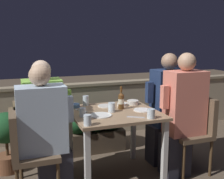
% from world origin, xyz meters
% --- Properties ---
extents(ground_plane, '(16.00, 16.00, 0.00)m').
position_xyz_m(ground_plane, '(0.00, 0.00, 0.00)').
color(ground_plane, brown).
extents(parapet_wall, '(9.00, 0.18, 0.81)m').
position_xyz_m(parapet_wall, '(0.00, 1.39, 0.41)').
color(parapet_wall, gray).
rests_on(parapet_wall, ground_plane).
extents(dining_table, '(0.88, 0.84, 0.73)m').
position_xyz_m(dining_table, '(0.00, 0.00, 0.63)').
color(dining_table, '#937556').
rests_on(dining_table, ground_plane).
extents(planter_hedge, '(0.79, 0.47, 0.60)m').
position_xyz_m(planter_hedge, '(0.01, 0.80, 0.34)').
color(planter_hedge, brown).
rests_on(planter_hedge, ground_plane).
extents(chair_left_near, '(0.41, 0.40, 0.85)m').
position_xyz_m(chair_left_near, '(-0.90, -0.13, 0.52)').
color(chair_left_near, brown).
rests_on(chair_left_near, ground_plane).
extents(person_blue_shirt, '(0.50, 0.26, 1.26)m').
position_xyz_m(person_blue_shirt, '(-0.71, -0.13, 0.63)').
color(person_blue_shirt, '#282833').
rests_on(person_blue_shirt, ground_plane).
extents(chair_left_far, '(0.41, 0.40, 0.85)m').
position_xyz_m(chair_left_far, '(-0.86, 0.15, 0.52)').
color(chair_left_far, brown).
rests_on(chair_left_far, ground_plane).
extents(person_green_blouse, '(0.47, 0.26, 1.27)m').
position_xyz_m(person_green_blouse, '(-0.67, 0.15, 0.64)').
color(person_green_blouse, '#282833').
rests_on(person_green_blouse, ground_plane).
extents(chair_right_near, '(0.41, 0.40, 0.85)m').
position_xyz_m(chair_right_near, '(0.90, -0.16, 0.52)').
color(chair_right_near, brown).
rests_on(chair_right_near, ground_plane).
extents(person_coral_top, '(0.49, 0.26, 1.33)m').
position_xyz_m(person_coral_top, '(0.71, -0.16, 0.67)').
color(person_coral_top, '#282833').
rests_on(person_coral_top, ground_plane).
extents(chair_right_far, '(0.41, 0.40, 0.85)m').
position_xyz_m(chair_right_far, '(0.90, 0.17, 0.52)').
color(chair_right_far, brown).
rests_on(chair_right_far, ground_plane).
extents(person_navy_jumper, '(0.47, 0.26, 1.31)m').
position_xyz_m(person_navy_jumper, '(0.71, 0.17, 0.66)').
color(person_navy_jumper, '#282833').
rests_on(person_navy_jumper, ground_plane).
extents(beer_bottle, '(0.06, 0.06, 0.25)m').
position_xyz_m(beer_bottle, '(0.11, 0.07, 0.83)').
color(beer_bottle, brown).
rests_on(beer_bottle, dining_table).
extents(plate_0, '(0.22, 0.22, 0.01)m').
position_xyz_m(plate_0, '(-0.18, -0.10, 0.74)').
color(plate_0, white).
rests_on(plate_0, dining_table).
extents(plate_1, '(0.18, 0.18, 0.01)m').
position_xyz_m(plate_1, '(0.29, -0.06, 0.74)').
color(plate_1, white).
rests_on(plate_1, dining_table).
extents(plate_2, '(0.18, 0.18, 0.01)m').
position_xyz_m(plate_2, '(-0.01, 0.23, 0.74)').
color(plate_2, silver).
rests_on(plate_2, dining_table).
extents(bowl_0, '(0.12, 0.12, 0.04)m').
position_xyz_m(bowl_0, '(-0.35, 0.31, 0.75)').
color(bowl_0, '#4C709E').
rests_on(bowl_0, dining_table).
extents(bowl_1, '(0.13, 0.13, 0.05)m').
position_xyz_m(bowl_1, '(0.31, 0.22, 0.76)').
color(bowl_1, beige).
rests_on(bowl_1, dining_table).
extents(bowl_2, '(0.11, 0.11, 0.03)m').
position_xyz_m(bowl_2, '(0.17, 0.20, 0.75)').
color(bowl_2, silver).
rests_on(bowl_2, dining_table).
extents(glass_cup_0, '(0.08, 0.08, 0.09)m').
position_xyz_m(glass_cup_0, '(0.24, -0.35, 0.78)').
color(glass_cup_0, silver).
rests_on(glass_cup_0, dining_table).
extents(glass_cup_1, '(0.07, 0.07, 0.10)m').
position_xyz_m(glass_cup_1, '(-0.38, -0.36, 0.78)').
color(glass_cup_1, silver).
rests_on(glass_cup_1, dining_table).
extents(glass_cup_2, '(0.07, 0.07, 0.11)m').
position_xyz_m(glass_cup_2, '(-0.20, 0.36, 0.79)').
color(glass_cup_2, silver).
rests_on(glass_cup_2, dining_table).
extents(glass_cup_3, '(0.07, 0.07, 0.10)m').
position_xyz_m(glass_cup_3, '(-0.03, -0.01, 0.78)').
color(glass_cup_3, silver).
rests_on(glass_cup_3, dining_table).
extents(glass_cup_4, '(0.06, 0.06, 0.09)m').
position_xyz_m(glass_cup_4, '(-0.35, -0.07, 0.78)').
color(glass_cup_4, silver).
rests_on(glass_cup_4, dining_table).
extents(fork_0, '(0.10, 0.16, 0.01)m').
position_xyz_m(fork_0, '(-0.31, 0.14, 0.74)').
color(fork_0, silver).
rests_on(fork_0, dining_table).
extents(fork_1, '(0.15, 0.11, 0.01)m').
position_xyz_m(fork_1, '(0.12, -0.28, 0.74)').
color(fork_1, silver).
rests_on(fork_1, dining_table).
extents(potted_plant, '(0.38, 0.38, 0.68)m').
position_xyz_m(potted_plant, '(-1.07, 0.55, 0.42)').
color(potted_plant, brown).
rests_on(potted_plant, ground_plane).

